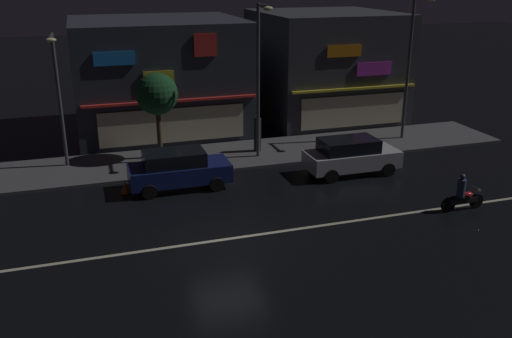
# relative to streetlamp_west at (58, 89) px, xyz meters

# --- Properties ---
(ground_plane) EXTENTS (140.00, 140.00, 0.00)m
(ground_plane) POSITION_rel_streetlamp_west_xyz_m (5.34, -9.27, -3.85)
(ground_plane) COLOR black
(lane_divider_stripe) EXTENTS (32.81, 0.16, 0.01)m
(lane_divider_stripe) POSITION_rel_streetlamp_west_xyz_m (5.34, -9.27, -3.84)
(lane_divider_stripe) COLOR beige
(lane_divider_stripe) RESTS_ON ground
(sidewalk_far) EXTENTS (34.54, 4.24, 0.14)m
(sidewalk_far) POSITION_rel_streetlamp_west_xyz_m (5.34, -0.53, -3.78)
(sidewalk_far) COLOR #4C4C4F
(sidewalk_far) RESTS_ON ground
(storefront_left_block) EXTENTS (8.00, 8.66, 6.53)m
(storefront_left_block) POSITION_rel_streetlamp_west_xyz_m (15.71, 5.84, -0.59)
(storefront_left_block) COLOR #383A3F
(storefront_left_block) RESTS_ON ground
(storefront_center_block) EXTENTS (9.45, 8.87, 6.34)m
(storefront_center_block) POSITION_rel_streetlamp_west_xyz_m (5.34, 5.95, -0.68)
(storefront_center_block) COLOR #2D333D
(storefront_center_block) RESTS_ON ground
(streetlamp_west) EXTENTS (0.44, 1.64, 6.18)m
(streetlamp_west) POSITION_rel_streetlamp_west_xyz_m (0.00, 0.00, 0.00)
(streetlamp_west) COLOR #47494C
(streetlamp_west) RESTS_ON sidewalk_far
(streetlamp_mid) EXTENTS (0.44, 1.64, 7.36)m
(streetlamp_mid) POSITION_rel_streetlamp_west_xyz_m (9.08, -1.41, 0.62)
(streetlamp_mid) COLOR #47494C
(streetlamp_mid) RESTS_ON sidewalk_far
(streetlamp_east) EXTENTS (0.44, 1.64, 7.56)m
(streetlamp_east) POSITION_rel_streetlamp_west_xyz_m (17.69, -0.75, 0.72)
(streetlamp_east) COLOR #47494C
(streetlamp_east) RESTS_ON sidewalk_far
(pedestrian_on_sidewalk) EXTENTS (0.37, 0.37, 1.94)m
(pedestrian_on_sidewalk) POSITION_rel_streetlamp_west_xyz_m (9.31, -0.38, -2.80)
(pedestrian_on_sidewalk) COLOR #232328
(pedestrian_on_sidewalk) RESTS_ON sidewalk_far
(street_tree) EXTENTS (2.02, 2.02, 4.19)m
(street_tree) POSITION_rel_streetlamp_west_xyz_m (4.42, 0.10, -0.55)
(street_tree) COLOR #473323
(street_tree) RESTS_ON sidewalk_far
(parked_car_near_kerb) EXTENTS (4.30, 1.98, 1.67)m
(parked_car_near_kerb) POSITION_rel_streetlamp_west_xyz_m (4.61, -3.91, -2.98)
(parked_car_near_kerb) COLOR navy
(parked_car_near_kerb) RESTS_ON ground
(parked_car_trailing) EXTENTS (4.30, 1.98, 1.67)m
(parked_car_trailing) POSITION_rel_streetlamp_west_xyz_m (12.51, -4.50, -2.98)
(parked_car_trailing) COLOR silver
(parked_car_trailing) RESTS_ON ground
(motorcycle_lead) EXTENTS (1.90, 0.60, 1.52)m
(motorcycle_lead) POSITION_rel_streetlamp_west_xyz_m (14.73, -9.63, -3.21)
(motorcycle_lead) COLOR black
(motorcycle_lead) RESTS_ON ground
(traffic_cone) EXTENTS (0.36, 0.36, 0.55)m
(traffic_cone) POSITION_rel_streetlamp_west_xyz_m (2.35, -3.82, -3.57)
(traffic_cone) COLOR orange
(traffic_cone) RESTS_ON ground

